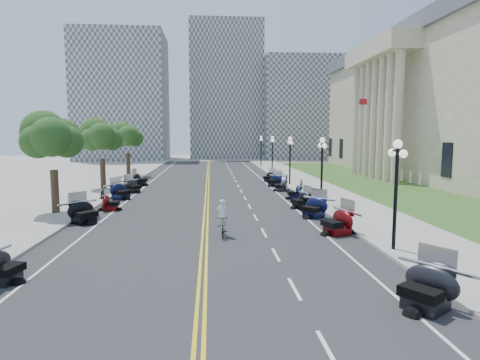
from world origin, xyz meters
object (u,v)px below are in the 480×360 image
object	(u,v)px
flagpole	(358,137)
bicycle	(222,226)
cyclist_rider	(222,199)
civic_building	(471,105)

from	to	relation	value
flagpole	bicycle	distance (m)	31.93
cyclist_rider	bicycle	bearing A→B (deg)	-0.00
civic_building	cyclist_rider	bearing A→B (deg)	-139.41
bicycle	cyclist_rider	bearing A→B (deg)	0.00
bicycle	civic_building	bearing A→B (deg)	40.75
civic_building	flagpole	bearing A→B (deg)	180.00
flagpole	cyclist_rider	distance (m)	31.77
civic_building	cyclist_rider	distance (m)	41.50
civic_building	cyclist_rider	world-z (taller)	civic_building
flagpole	cyclist_rider	size ratio (longest dim) A/B	6.13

